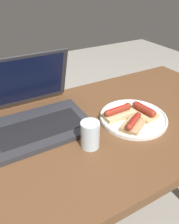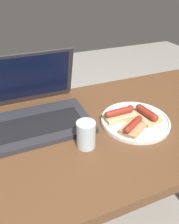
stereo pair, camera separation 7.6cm
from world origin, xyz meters
TOP-DOWN VIEW (x-y plane):
  - desk at (0.00, 0.00)m, footprint 1.46×0.65m
  - laptop at (-0.11, 0.12)m, footprint 0.35×0.31m
  - plate at (0.21, -0.04)m, footprint 0.25×0.25m
  - sausage_toast_left at (0.25, -0.04)m, footprint 0.09×0.11m
  - sausage_toast_middle at (0.16, -0.01)m, footprint 0.12×0.07m
  - sausage_toast_right at (0.17, -0.09)m, footprint 0.11×0.10m
  - salad_pile at (0.27, 0.01)m, footprint 0.06×0.05m
  - drinking_glass at (0.00, -0.09)m, footprint 0.06×0.06m

SIDE VIEW (x-z plane):
  - desk at x=0.00m, z-range 0.26..0.97m
  - plate at x=0.21m, z-range 0.71..0.73m
  - salad_pile at x=0.27m, z-range 0.72..0.73m
  - sausage_toast_right at x=0.17m, z-range 0.72..0.76m
  - sausage_toast_left at x=0.25m, z-range 0.72..0.76m
  - sausage_toast_middle at x=0.16m, z-range 0.72..0.76m
  - laptop at x=-0.11m, z-range 0.64..0.87m
  - drinking_glass at x=0.00m, z-range 0.71..0.80m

